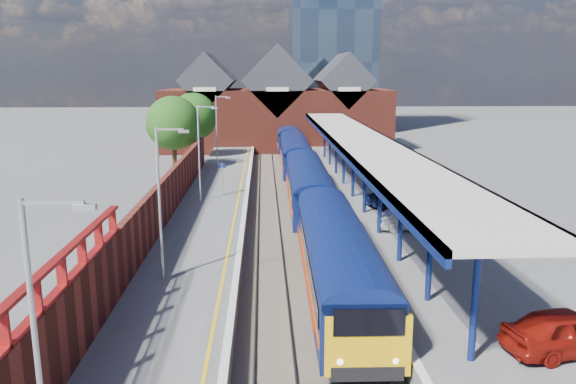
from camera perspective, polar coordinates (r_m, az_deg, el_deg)
The scene contains 24 objects.
ground at distance 49.87m, azimuth -0.40°, elevation 0.15°, with size 240.00×240.00×0.00m, color #5B5B5E.
ballast_bed at distance 40.14m, azimuth 0.14°, elevation -2.78°, with size 6.00×76.00×0.06m, color #473D33.
rails at distance 40.12m, azimuth 0.14°, elevation -2.65°, with size 4.51×76.00×0.14m.
left_platform at distance 40.15m, azimuth -7.73°, elevation -2.19°, with size 5.00×76.00×1.00m, color #565659.
right_platform at distance 40.74m, azimuth 8.61°, elevation -2.01°, with size 6.00×76.00×1.00m, color #565659.
coping_left at distance 39.88m, azimuth -4.38°, elevation -1.44°, with size 0.30×76.00×0.05m, color silver.
coping_right at distance 40.16m, azimuth 4.64°, elevation -1.35°, with size 0.30×76.00×0.05m, color silver.
yellow_line at distance 39.91m, azimuth -5.25°, elevation -1.47°, with size 0.14×76.00×0.01m, color yellow.
train at distance 50.07m, azimuth 1.29°, elevation 2.67°, with size 3.08×65.94×3.45m.
canopy at distance 41.66m, azimuth 7.60°, elevation 4.99°, with size 4.50×52.00×4.48m.
lamp_post_a at distance 12.85m, azimuth -23.69°, elevation -13.72°, with size 1.48×0.18×7.00m.
lamp_post_b at distance 25.73m, azimuth -12.65°, elevation -0.22°, with size 1.48×0.18×7.00m.
lamp_post_c at distance 41.35m, azimuth -8.86°, elevation 4.53°, with size 1.48×0.18×7.00m.
lamp_post_d at distance 57.18m, azimuth -7.14°, elevation 6.66°, with size 1.48×0.18×7.00m.
platform_sign at distance 43.55m, azimuth -6.69°, elevation 1.91°, with size 0.55×0.08×2.50m.
brick_wall at distance 33.83m, azimuth -13.17°, elevation -1.72°, with size 0.35×50.00×3.86m.
station_building at distance 76.92m, azimuth -1.19°, elevation 8.49°, with size 30.00×12.12×13.78m.
glass_tower at distance 99.93m, azimuth 4.48°, elevation 17.77°, with size 14.20×14.20×40.30m.
tree_near at distance 55.54m, azimuth -11.45°, elevation 6.73°, with size 5.20×5.20×8.10m.
tree_far at distance 63.30m, azimuth -9.45°, elevation 7.44°, with size 5.20×5.20×8.10m.
parked_car_red at distance 21.76m, azimuth 26.56°, elevation -12.50°, with size 1.82×4.53×1.54m, color maroon.
parked_car_silver at distance 34.58m, azimuth 12.44°, elevation -2.73°, with size 1.41×4.04×1.33m, color #B6B7BB.
parked_car_dark at distance 39.59m, azimuth 11.81°, elevation -0.88°, with size 1.74×4.29×1.25m, color black.
parked_car_blue at distance 40.56m, azimuth 10.63°, elevation -0.59°, with size 1.90×4.13×1.15m, color navy.
Camera 1 is at (-1.82, -18.74, 10.38)m, focal length 35.00 mm.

